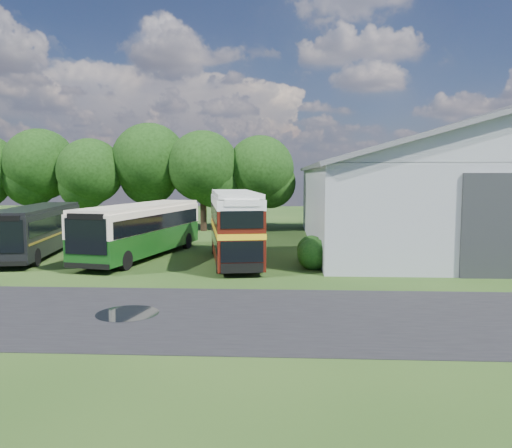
# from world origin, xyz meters

# --- Properties ---
(ground) EXTENTS (120.00, 120.00, 0.00)m
(ground) POSITION_xyz_m (0.00, 0.00, 0.00)
(ground) COLOR #173210
(ground) RESTS_ON ground
(asphalt_road) EXTENTS (60.00, 8.00, 0.02)m
(asphalt_road) POSITION_xyz_m (3.00, -3.00, 0.00)
(asphalt_road) COLOR black
(asphalt_road) RESTS_ON ground
(puddle) EXTENTS (2.20, 2.20, 0.01)m
(puddle) POSITION_xyz_m (-1.50, -3.00, 0.00)
(puddle) COLOR black
(puddle) RESTS_ON ground
(storage_shed) EXTENTS (18.80, 24.80, 8.15)m
(storage_shed) POSITION_xyz_m (15.00, 15.98, 4.17)
(storage_shed) COLOR gray
(storage_shed) RESTS_ON ground
(tree_left_a) EXTENTS (6.46, 6.46, 9.12)m
(tree_left_a) POSITION_xyz_m (-18.00, 24.50, 5.87)
(tree_left_a) COLOR black
(tree_left_a) RESTS_ON ground
(tree_left_b) EXTENTS (5.78, 5.78, 8.16)m
(tree_left_b) POSITION_xyz_m (-13.00, 23.50, 5.25)
(tree_left_b) COLOR black
(tree_left_b) RESTS_ON ground
(tree_mid) EXTENTS (6.80, 6.80, 9.60)m
(tree_mid) POSITION_xyz_m (-8.00, 24.80, 6.18)
(tree_mid) COLOR black
(tree_mid) RESTS_ON ground
(tree_right_a) EXTENTS (6.26, 6.26, 8.83)m
(tree_right_a) POSITION_xyz_m (-3.00, 23.80, 5.69)
(tree_right_a) COLOR black
(tree_right_a) RESTS_ON ground
(tree_right_b) EXTENTS (5.98, 5.98, 8.45)m
(tree_right_b) POSITION_xyz_m (2.00, 24.60, 5.44)
(tree_right_b) COLOR black
(tree_right_b) RESTS_ON ground
(shrub_front) EXTENTS (1.70, 1.70, 1.70)m
(shrub_front) POSITION_xyz_m (5.60, 6.00, 0.00)
(shrub_front) COLOR #194714
(shrub_front) RESTS_ON ground
(shrub_mid) EXTENTS (1.60, 1.60, 1.60)m
(shrub_mid) POSITION_xyz_m (5.60, 8.00, 0.00)
(shrub_mid) COLOR #194714
(shrub_mid) RESTS_ON ground
(bus_green_single) EXTENTS (5.00, 11.81, 3.17)m
(bus_green_single) POSITION_xyz_m (-4.41, 9.24, 1.69)
(bus_green_single) COLOR black
(bus_green_single) RESTS_ON ground
(bus_maroon_double) EXTENTS (3.90, 9.54, 3.99)m
(bus_maroon_double) POSITION_xyz_m (1.28, 7.79, 1.99)
(bus_maroon_double) COLOR black
(bus_maroon_double) RESTS_ON ground
(bus_dark_single) EXTENTS (4.17, 11.13, 3.00)m
(bus_dark_single) POSITION_xyz_m (-10.98, 9.52, 1.60)
(bus_dark_single) COLOR black
(bus_dark_single) RESTS_ON ground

